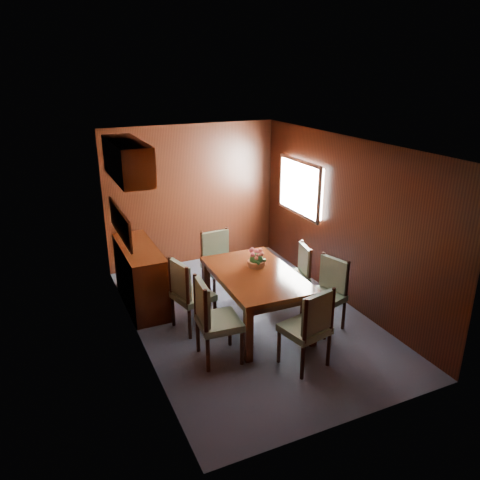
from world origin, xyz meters
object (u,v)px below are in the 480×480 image
sideboard (140,276)px  flower_centerpiece (256,257)px  chair_left_near (212,316)px  dining_table (256,280)px  chair_right_near (328,290)px  chair_head (310,325)px

sideboard → flower_centerpiece: (1.37, -0.99, 0.43)m
sideboard → chair_left_near: chair_left_near is taller
chair_left_near → dining_table: bearing=126.9°
sideboard → chair_right_near: bearing=-37.9°
dining_table → chair_head: bearing=-82.4°
dining_table → chair_right_near: (0.83, -0.44, -0.11)m
chair_right_near → chair_head: 0.99m
chair_right_near → dining_table: bearing=45.5°
dining_table → chair_head: size_ratio=1.62×
dining_table → chair_head: (0.12, -1.12, -0.09)m
chair_right_near → chair_head: size_ratio=0.96×
sideboard → dining_table: (1.26, -1.19, 0.20)m
chair_head → sideboard: bearing=108.6°
sideboard → chair_right_near: chair_right_near is taller
sideboard → chair_head: chair_head is taller
chair_right_near → flower_centerpiece: flower_centerpiece is taller
chair_left_near → chair_head: chair_left_near is taller
dining_table → sideboard: bearing=138.0°
dining_table → chair_left_near: size_ratio=1.57×
chair_left_near → chair_head: size_ratio=1.04×
dining_table → flower_centerpiece: (0.10, 0.21, 0.23)m
sideboard → chair_head: 2.70m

